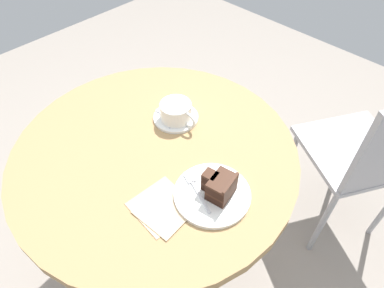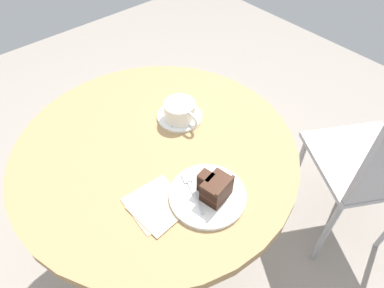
% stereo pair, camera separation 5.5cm
% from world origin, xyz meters
% --- Properties ---
extents(ground_plane, '(4.40, 4.40, 0.01)m').
position_xyz_m(ground_plane, '(0.00, 0.00, -0.01)').
color(ground_plane, gray).
rests_on(ground_plane, ground).
extents(cafe_table, '(0.86, 0.86, 0.75)m').
position_xyz_m(cafe_table, '(0.00, 0.00, 0.63)').
color(cafe_table, '#A37F51').
rests_on(cafe_table, ground).
extents(saucer, '(0.15, 0.15, 0.01)m').
position_xyz_m(saucer, '(-0.05, 0.14, 0.75)').
color(saucer, white).
rests_on(saucer, cafe_table).
extents(coffee_cup, '(0.14, 0.10, 0.06)m').
position_xyz_m(coffee_cup, '(-0.05, 0.14, 0.79)').
color(coffee_cup, white).
rests_on(coffee_cup, saucer).
extents(teaspoon, '(0.10, 0.04, 0.00)m').
position_xyz_m(teaspoon, '(-0.09, 0.11, 0.76)').
color(teaspoon, silver).
rests_on(teaspoon, saucer).
extents(cake_plate, '(0.21, 0.21, 0.01)m').
position_xyz_m(cake_plate, '(0.23, -0.00, 0.75)').
color(cake_plate, white).
rests_on(cake_plate, cafe_table).
extents(cake_slice, '(0.09, 0.08, 0.07)m').
position_xyz_m(cake_slice, '(0.25, 0.01, 0.79)').
color(cake_slice, black).
rests_on(cake_slice, cake_plate).
extents(fork, '(0.14, 0.06, 0.00)m').
position_xyz_m(fork, '(0.19, -0.02, 0.76)').
color(fork, silver).
rests_on(fork, cake_plate).
extents(napkin, '(0.16, 0.15, 0.00)m').
position_xyz_m(napkin, '(0.17, -0.12, 0.75)').
color(napkin, tan).
rests_on(napkin, cafe_table).
extents(cafe_chair, '(0.52, 0.52, 0.86)m').
position_xyz_m(cafe_chair, '(0.45, 0.68, 0.53)').
color(cafe_chair, '#9E9EA3').
rests_on(cafe_chair, ground).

